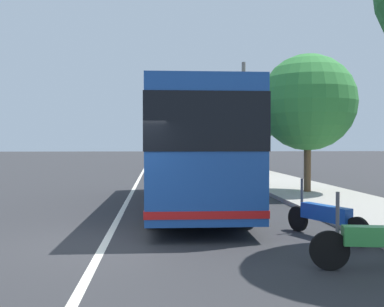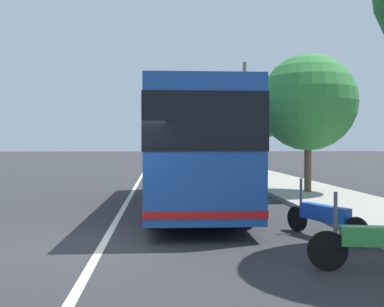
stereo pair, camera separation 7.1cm
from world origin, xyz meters
TOP-DOWN VIEW (x-y plane):
  - ground_plane at (0.00, 0.00)m, footprint 220.00×220.00m
  - sidewalk_curb at (10.00, -7.22)m, footprint 110.00×3.60m
  - lane_divider_line at (10.00, 0.00)m, footprint 110.00×0.16m
  - coach_bus at (5.20, -2.17)m, footprint 11.12×2.77m
  - motorcycle_far_end at (-2.36, -4.63)m, footprint 0.48×2.26m
  - motorcycle_nearest_curb at (0.12, -4.68)m, footprint 2.11×1.03m
  - car_oncoming at (36.41, -2.45)m, footprint 4.28×1.94m
  - car_ahead_same_lane at (24.42, -2.38)m, footprint 4.56×1.88m
  - roadside_tree_mid_block at (7.93, -7.03)m, footprint 3.82×3.82m
  - roadside_tree_far_block at (20.30, -7.74)m, footprint 4.12×4.12m
  - utility_pole at (19.22, -6.69)m, footprint 0.25×0.25m

SIDE VIEW (x-z plane):
  - ground_plane at x=0.00m, z-range 0.00..0.00m
  - lane_divider_line at x=10.00m, z-range 0.00..0.01m
  - sidewalk_curb at x=10.00m, z-range 0.00..0.14m
  - motorcycle_nearest_curb at x=0.12m, z-range -0.16..1.08m
  - motorcycle_far_end at x=-2.36m, z-range -0.16..1.11m
  - car_oncoming at x=36.41m, z-range -0.05..1.42m
  - car_ahead_same_lane at x=24.42m, z-range -0.04..1.45m
  - coach_bus at x=5.20m, z-range 0.27..3.76m
  - roadside_tree_mid_block at x=7.93m, z-range 0.88..6.47m
  - utility_pole at x=19.22m, z-range 0.00..7.37m
  - roadside_tree_far_block at x=20.30m, z-range 1.13..7.54m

